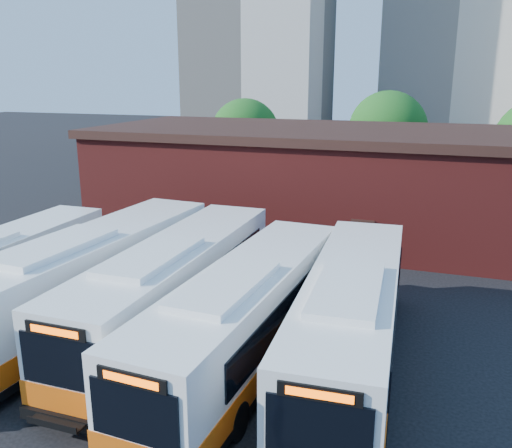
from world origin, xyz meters
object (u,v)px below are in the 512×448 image
(bus_midwest, at_px, (175,292))
(bus_mideast, at_px, (246,321))
(bus_west, at_px, (90,283))
(bus_east, at_px, (351,325))

(bus_midwest, height_order, bus_mideast, bus_midwest)
(bus_west, distance_m, bus_midwest, 3.50)
(bus_west, xyz_separation_m, bus_east, (10.13, -0.22, -0.08))
(bus_west, distance_m, bus_mideast, 6.91)
(bus_west, distance_m, bus_east, 10.14)
(bus_west, xyz_separation_m, bus_mideast, (6.83, -1.03, -0.10))
(bus_west, bearing_deg, bus_east, 2.69)
(bus_mideast, bearing_deg, bus_east, 17.00)
(bus_west, height_order, bus_mideast, bus_west)
(bus_east, bearing_deg, bus_west, 175.62)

